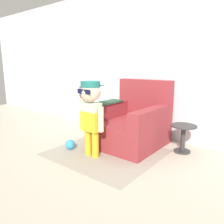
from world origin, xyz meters
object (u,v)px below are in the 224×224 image
Objects in this scene: side_table at (183,136)px; toy_ball at (70,144)px; armchair at (132,124)px; person_child at (91,107)px.

side_table reaches higher than toy_ball.
toy_ball is at bearing -127.56° from armchair.
toy_ball is at bearing -145.42° from side_table.
person_child reaches higher than armchair.
toy_ball is at bearing -177.24° from person_child.
side_table is (0.77, 0.17, -0.08)m from armchair.
person_child is at bearing -135.47° from side_table.
armchair reaches higher than toy_ball.
armchair is at bearing 77.56° from person_child.
person_child reaches higher than toy_ball.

